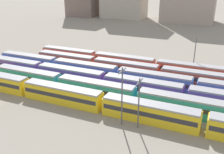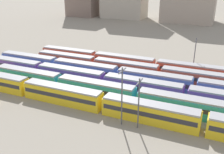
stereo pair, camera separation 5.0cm
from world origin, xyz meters
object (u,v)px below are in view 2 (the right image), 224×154
object	(u,v)px
train_track_3	(118,74)
catenary_pole_1	(195,54)
train_track_1	(137,97)
train_track_0	(150,112)
catenary_pole_0	(139,101)
train_track_2	(142,87)
train_track_5	(191,71)
train_track_4	(198,79)
catenary_pole_2	(122,94)

from	to	relation	value
train_track_3	catenary_pole_1	xyz separation A→B (m)	(16.80, 13.36, 3.69)
train_track_1	train_track_0	bearing A→B (deg)	-50.81
catenary_pole_0	train_track_0	bearing A→B (deg)	67.18
catenary_pole_0	catenary_pole_1	bearing A→B (deg)	80.80
train_track_2	train_track_5	xyz separation A→B (m)	(8.33, 15.60, 0.00)
train_track_1	train_track_4	size ratio (longest dim) A/B	0.80
train_track_4	catenary_pole_0	xyz separation A→B (m)	(-7.44, -23.75, 3.33)
train_track_1	catenary_pole_0	xyz separation A→B (m)	(3.00, -8.15, 3.33)
train_track_1	catenary_pole_2	world-z (taller)	catenary_pole_2
train_track_4	train_track_0	bearing A→B (deg)	-106.61
train_track_3	train_track_4	world-z (taller)	same
train_track_3	train_track_5	world-z (taller)	same
train_track_1	catenary_pole_1	bearing A→B (deg)	71.03
train_track_5	catenary_pole_2	size ratio (longest dim) A/B	8.57
catenary_pole_2	train_track_3	bearing A→B (deg)	114.74
train_track_2	train_track_3	world-z (taller)	same
train_track_4	catenary_pole_2	bearing A→B (deg)	-113.71
train_track_3	catenary_pole_1	world-z (taller)	catenary_pole_1
train_track_0	train_track_5	xyz separation A→B (m)	(3.71, 26.00, 0.00)
train_track_0	train_track_2	size ratio (longest dim) A/B	1.00
train_track_1	catenary_pole_2	distance (m)	9.23
train_track_1	catenary_pole_1	xyz separation A→B (m)	(8.16, 23.76, 3.69)
train_track_0	catenary_pole_1	xyz separation A→B (m)	(3.93, 28.96, 3.69)
train_track_4	catenary_pole_1	distance (m)	9.24
catenary_pole_1	train_track_4	bearing A→B (deg)	-74.39
catenary_pole_1	train_track_5	bearing A→B (deg)	-94.27
train_track_1	catenary_pole_2	size ratio (longest dim) A/B	6.84
train_track_0	catenary_pole_1	world-z (taller)	catenary_pole_1
train_track_3	catenary_pole_0	xyz separation A→B (m)	(11.63, -18.55, 3.33)
train_track_0	catenary_pole_0	world-z (taller)	catenary_pole_0
train_track_1	train_track_2	bearing A→B (deg)	94.28
train_track_5	catenary_pole_1	size ratio (longest dim) A/B	9.27
train_track_1	catenary_pole_0	distance (m)	9.30
train_track_3	catenary_pole_0	world-z (taller)	catenary_pole_0
train_track_0	train_track_4	size ratio (longest dim) A/B	1.00
train_track_5	catenary_pole_1	bearing A→B (deg)	85.73
train_track_2	train_track_0	bearing A→B (deg)	-66.01
train_track_3	catenary_pole_1	size ratio (longest dim) A/B	7.40
catenary_pole_0	train_track_3	bearing A→B (deg)	122.10
catenary_pole_2	train_track_4	bearing A→B (deg)	66.29
train_track_4	train_track_5	bearing A→B (deg)	115.68
catenary_pole_2	train_track_2	bearing A→B (deg)	91.51
train_track_5	catenary_pole_0	world-z (taller)	catenary_pole_0
train_track_3	train_track_4	distance (m)	19.77
train_track_2	catenary_pole_0	distance (m)	14.17
train_track_2	train_track_1	bearing A→B (deg)	-85.72
train_track_0	train_track_5	distance (m)	26.26
train_track_3	catenary_pole_2	xyz separation A→B (m)	(8.60, -18.67, 4.12)
train_track_0	train_track_3	size ratio (longest dim) A/B	1.25
catenary_pole_1	catenary_pole_2	size ratio (longest dim) A/B	0.92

